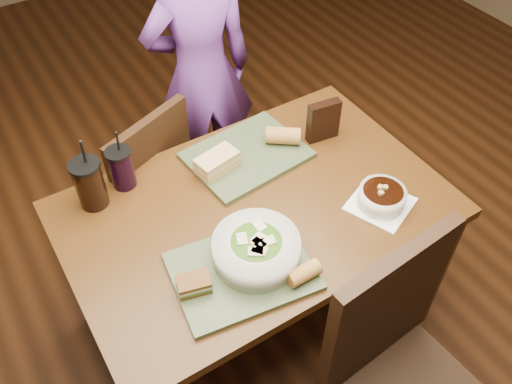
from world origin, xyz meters
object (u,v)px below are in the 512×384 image
(baguette_near, at_px, (304,273))
(chip_bag, at_px, (323,121))
(chair_near, at_px, (398,370))
(tray_near, at_px, (242,271))
(sandwich_near, at_px, (194,284))
(diner, at_px, (201,74))
(dining_table, at_px, (256,223))
(chair_far, at_px, (150,184))
(salad_bowl, at_px, (256,248))
(tray_far, at_px, (247,155))
(soup_bowl, at_px, (382,197))
(cup_cola, at_px, (90,184))
(cup_berry, at_px, (121,168))
(sandwich_far, at_px, (217,162))
(baguette_far, at_px, (283,136))

(baguette_near, distance_m, chip_bag, 0.68)
(chair_near, height_order, tray_near, chair_near)
(tray_near, bearing_deg, sandwich_near, 173.76)
(diner, relative_size, tray_near, 3.34)
(dining_table, xyz_separation_m, chair_near, (0.09, -0.66, -0.09))
(chair_far, distance_m, salad_bowl, 0.80)
(dining_table, xyz_separation_m, chip_bag, (0.41, 0.17, 0.17))
(tray_far, bearing_deg, chair_near, -90.46)
(soup_bowl, height_order, cup_cola, cup_cola)
(chip_bag, bearing_deg, tray_near, -139.17)
(baguette_near, relative_size, cup_berry, 0.43)
(baguette_near, bearing_deg, chair_far, 100.06)
(salad_bowl, xyz_separation_m, sandwich_near, (-0.22, 0.00, -0.02))
(salad_bowl, distance_m, baguette_near, 0.16)
(soup_bowl, distance_m, sandwich_near, 0.71)
(dining_table, xyz_separation_m, tray_far, (0.10, 0.23, 0.10))
(tray_far, relative_size, sandwich_far, 2.51)
(chair_near, bearing_deg, cup_cola, 119.95)
(tray_far, distance_m, baguette_near, 0.59)
(baguette_far, bearing_deg, cup_berry, 167.89)
(diner, bearing_deg, tray_far, 88.13)
(tray_near, bearing_deg, baguette_far, 44.25)
(tray_near, relative_size, baguette_far, 3.23)
(baguette_near, distance_m, baguette_far, 0.62)
(soup_bowl, relative_size, baguette_near, 2.47)
(diner, bearing_deg, salad_bowl, 81.66)
(baguette_near, bearing_deg, sandwich_near, 154.46)
(chair_near, height_order, salad_bowl, chair_near)
(tray_far, relative_size, cup_berry, 1.73)
(chair_near, xyz_separation_m, chair_far, (-0.29, 1.19, -0.07))
(salad_bowl, relative_size, soup_bowl, 1.07)
(chair_near, relative_size, cup_cola, 3.63)
(salad_bowl, xyz_separation_m, cup_berry, (-0.22, 0.54, 0.02))
(tray_far, height_order, cup_berry, cup_berry)
(dining_table, height_order, chip_bag, chip_bag)
(chair_near, distance_m, cup_berry, 1.12)
(sandwich_near, bearing_deg, soup_bowl, -1.83)
(soup_bowl, distance_m, cup_berry, 0.90)
(cup_cola, bearing_deg, soup_bowl, -32.41)
(sandwich_far, relative_size, cup_cola, 0.59)
(sandwich_near, bearing_deg, chair_far, 79.01)
(chair_near, distance_m, sandwich_far, 0.92)
(chair_far, height_order, baguette_near, chair_far)
(tray_near, relative_size, sandwich_far, 2.51)
(dining_table, relative_size, baguette_far, 10.01)
(chair_far, distance_m, soup_bowl, 0.98)
(diner, bearing_deg, cup_berry, 52.93)
(chair_far, bearing_deg, diner, 37.60)
(salad_bowl, distance_m, sandwich_far, 0.42)
(cup_cola, distance_m, chip_bag, 0.88)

